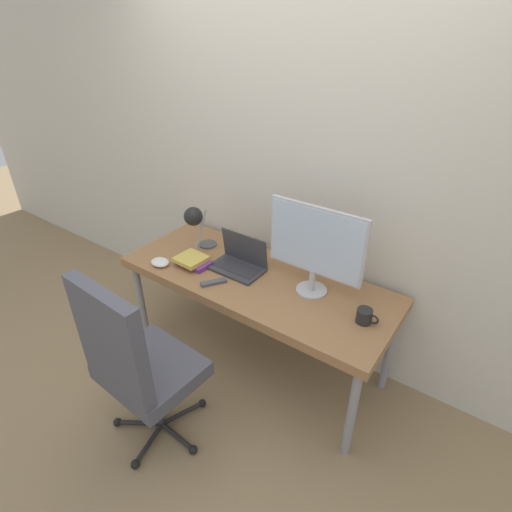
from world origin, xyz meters
name	(u,v)px	position (x,y,z in m)	size (l,w,h in m)	color
ground_plane	(225,390)	(0.00, 0.00, 0.00)	(12.00, 12.00, 0.00)	#937A56
wall_back	(294,170)	(0.00, 0.77, 1.30)	(8.00, 0.05, 2.60)	beige
desk	(256,285)	(0.00, 0.35, 0.66)	(1.78, 0.70, 0.71)	#996B42
laptop	(239,262)	(-0.15, 0.37, 0.76)	(0.35, 0.21, 0.23)	#38383D
monitor	(316,245)	(0.36, 0.42, 1.03)	(0.59, 0.19, 0.54)	#B7B7BC
desk_lamp	(195,220)	(-0.52, 0.38, 0.96)	(0.13, 0.25, 0.34)	#4C4C51
office_chair	(135,361)	(-0.14, -0.52, 0.62)	(0.56, 0.56, 1.11)	black
book_stack	(192,260)	(-0.43, 0.23, 0.74)	(0.25, 0.19, 0.06)	#753384
tv_remote	(214,282)	(-0.17, 0.14, 0.72)	(0.12, 0.16, 0.02)	#4C4C51
mug	(365,316)	(0.73, 0.33, 0.76)	(0.12, 0.08, 0.08)	black
game_controller	(160,262)	(-0.60, 0.10, 0.73)	(0.13, 0.11, 0.04)	white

